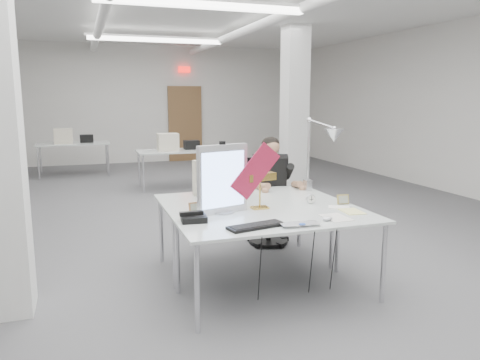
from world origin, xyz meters
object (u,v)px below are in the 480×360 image
object	(u,v)px
desk_main	(279,219)
office_chair	(269,206)
architect_lamp	(319,152)
seated_person	(271,173)
bankers_lamp	(260,191)
desk_phone	(194,218)
monitor	(223,179)
laptop	(302,226)
beige_monitor	(217,179)

from	to	relation	value
desk_main	office_chair	world-z (taller)	office_chair
desk_main	architect_lamp	size ratio (longest dim) A/B	1.94
seated_person	architect_lamp	distance (m)	0.81
bankers_lamp	desk_phone	size ratio (longest dim) A/B	1.63
office_chair	desk_phone	world-z (taller)	office_chair
bankers_lamp	desk_phone	bearing A→B (deg)	-172.28
desk_main	seated_person	distance (m)	1.57
monitor	laptop	distance (m)	0.88
desk_main	office_chair	bearing A→B (deg)	70.81
beige_monitor	architect_lamp	size ratio (longest dim) A/B	0.44
desk_main	office_chair	distance (m)	1.63
bankers_lamp	desk_phone	world-z (taller)	bankers_lamp
office_chair	bankers_lamp	size ratio (longest dim) A/B	2.75
seated_person	bankers_lamp	world-z (taller)	seated_person
desk_main	office_chair	size ratio (longest dim) A/B	1.87
office_chair	architect_lamp	world-z (taller)	architect_lamp
desk_main	monitor	bearing A→B (deg)	142.34
monitor	bankers_lamp	world-z (taller)	monitor
bankers_lamp	architect_lamp	world-z (taller)	architect_lamp
office_chair	monitor	distance (m)	1.63
desk_phone	architect_lamp	bearing A→B (deg)	28.89
office_chair	beige_monitor	bearing A→B (deg)	-132.93
seated_person	laptop	size ratio (longest dim) A/B	2.91
office_chair	beige_monitor	xyz separation A→B (m)	(-0.79, -0.49, 0.47)
architect_lamp	desk_phone	bearing A→B (deg)	-141.80
seated_person	monitor	world-z (taller)	monitor
office_chair	architect_lamp	bearing A→B (deg)	-54.56
desk_main	beige_monitor	bearing A→B (deg)	104.48
beige_monitor	architect_lamp	world-z (taller)	architect_lamp
office_chair	laptop	bearing A→B (deg)	-88.63
desk_phone	architect_lamp	xyz separation A→B (m)	(1.54, 0.65, 0.44)
office_chair	laptop	world-z (taller)	office_chair
bankers_lamp	desk_main	bearing A→B (deg)	-96.36
seated_person	monitor	xyz separation A→B (m)	(-0.95, -1.14, 0.17)
beige_monitor	seated_person	bearing A→B (deg)	16.04
desk_main	beige_monitor	size ratio (longest dim) A/B	4.44
office_chair	monitor	world-z (taller)	monitor
office_chair	bankers_lamp	distance (m)	1.36
desk_main	monitor	size ratio (longest dim) A/B	2.85
seated_person	architect_lamp	xyz separation A→B (m)	(0.27, -0.70, 0.32)
office_chair	monitor	xyz separation A→B (m)	(-0.95, -1.19, 0.59)
laptop	seated_person	bearing A→B (deg)	79.09
desk_main	bankers_lamp	distance (m)	0.42
bankers_lamp	seated_person	bearing A→B (deg)	50.63
monitor	desk_phone	world-z (taller)	monitor
seated_person	bankers_lamp	xyz separation A→B (m)	(-0.56, -1.10, 0.03)
office_chair	bankers_lamp	world-z (taller)	bankers_lamp
office_chair	desk_phone	size ratio (longest dim) A/B	4.48
desk_phone	laptop	bearing A→B (deg)	-24.85
beige_monitor	office_chair	bearing A→B (deg)	18.74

